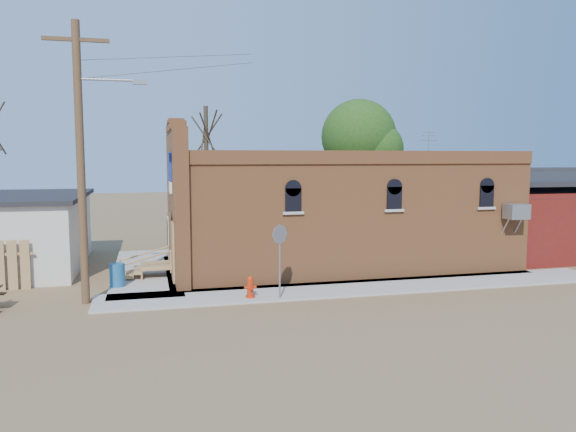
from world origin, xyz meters
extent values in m
plane|color=brown|center=(0.00, 0.00, 0.00)|extent=(120.00, 120.00, 0.00)
cube|color=#9E9991|center=(1.50, 0.90, 0.04)|extent=(19.00, 2.20, 0.08)
cube|color=#9E9991|center=(-6.30, 6.00, 0.04)|extent=(2.60, 10.00, 0.08)
cube|color=#AB6234|center=(2.00, 5.50, 2.25)|extent=(14.00, 7.00, 4.50)
cube|color=black|center=(2.00, 5.50, 4.55)|extent=(13.80, 6.80, 0.12)
cube|color=#AB6234|center=(-5.00, 5.50, 2.90)|extent=(0.50, 7.40, 5.80)
cube|color=navy|center=(-5.30, 4.30, 4.00)|extent=(0.08, 1.10, 1.56)
cube|color=gray|center=(8.10, 1.55, 2.60)|extent=(0.85, 0.65, 0.60)
cube|color=#51160D|center=(11.50, 5.50, 1.60)|extent=(5.00, 6.00, 3.20)
cylinder|color=#472B1C|center=(-8.20, 1.20, 4.50)|extent=(0.26, 0.26, 9.00)
cube|color=#472B1C|center=(-8.20, 1.20, 8.40)|extent=(2.00, 0.12, 0.12)
cylinder|color=gray|center=(-7.30, 1.20, 7.20)|extent=(1.80, 0.08, 0.08)
cube|color=gray|center=(-6.30, 1.20, 7.15)|extent=(0.45, 0.22, 0.14)
cylinder|color=#433226|center=(-3.00, 13.00, 3.75)|extent=(0.24, 0.24, 7.50)
cylinder|color=#433226|center=(6.00, 13.50, 3.15)|extent=(0.28, 0.28, 6.30)
sphere|color=#1D4112|center=(6.00, 13.50, 5.95)|extent=(4.40, 4.40, 4.40)
cylinder|color=#BB260A|center=(-2.90, 0.34, 0.11)|extent=(0.35, 0.35, 0.06)
cylinder|color=#BB260A|center=(-2.90, 0.34, 0.42)|extent=(0.24, 0.24, 0.55)
sphere|color=#BB260A|center=(-2.90, 0.34, 0.70)|extent=(0.22, 0.22, 0.22)
cylinder|color=#BB260A|center=(-2.90, 0.20, 0.42)|extent=(0.11, 0.13, 0.10)
cylinder|color=#BB260A|center=(-3.04, 0.34, 0.42)|extent=(0.13, 0.11, 0.10)
cylinder|color=#BB260A|center=(-2.76, 0.34, 0.42)|extent=(0.13, 0.11, 0.10)
cylinder|color=gray|center=(-1.97, 0.00, 1.21)|extent=(0.07, 0.07, 2.25)
cylinder|color=gray|center=(-1.97, -0.02, 2.23)|extent=(0.58, 0.39, 0.68)
cylinder|color=#B5240A|center=(-1.97, 0.02, 2.23)|extent=(0.58, 0.39, 0.68)
cylinder|color=#1B588A|center=(-7.30, 3.13, 0.50)|extent=(0.64, 0.64, 0.83)
camera|label=1|loc=(-6.16, -17.79, 4.76)|focal=35.00mm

